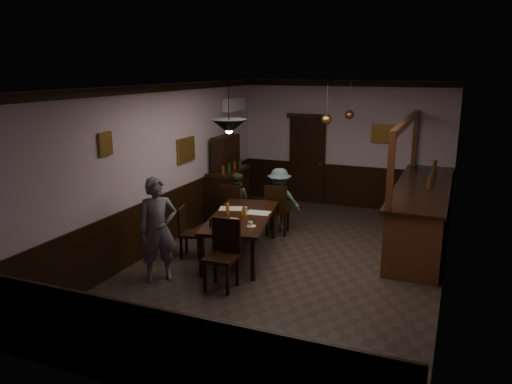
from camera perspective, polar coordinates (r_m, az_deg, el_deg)
The scene contains 31 objects.
room at distance 8.32m, azimuth 4.02°, elevation 1.63°, with size 5.01×8.01×3.01m.
dining_table at distance 8.82m, azimuth -1.70°, elevation -3.10°, with size 1.42×2.36×0.75m.
chair_far_left at distance 10.14m, azimuth -2.71°, elevation -1.58°, with size 0.44×0.44×1.01m.
chair_far_right at distance 9.96m, azimuth 2.40°, elevation -1.78°, with size 0.51×0.51×1.04m.
chair_near at distance 7.64m, azimuth -3.76°, elevation -6.70°, with size 0.48×0.48×1.06m.
chair_side at distance 8.93m, azimuth -7.79°, elevation -4.29°, with size 0.47×0.47×0.90m.
person_standing at distance 7.94m, azimuth -11.14°, elevation -4.23°, with size 0.61×0.40×1.66m, color slate.
person_seated_left at distance 10.39m, azimuth -2.25°, elevation -0.97°, with size 0.58×0.45×1.19m, color #424529.
person_seated_right at distance 10.21m, azimuth 2.67°, elevation -0.89°, with size 0.85×0.49×1.31m, color slate.
newspaper_left at distance 9.22m, azimuth -2.89°, elevation -1.90°, with size 0.42×0.30×0.01m, color silver.
newspaper_right at distance 8.94m, azimuth 0.23°, elevation -2.39°, with size 0.42×0.30×0.01m, color silver.
napkin at distance 8.58m, azimuth -2.65°, elevation -3.13°, with size 0.15×0.15×0.00m, color #F9CD5C.
saucer at distance 8.19m, azimuth -0.54°, elevation -3.93°, with size 0.15×0.15×0.01m, color white.
coffee_cup at distance 8.18m, azimuth -0.62°, elevation -3.63°, with size 0.08×0.08×0.07m, color white.
pastry_plate at distance 8.27m, azimuth -3.16°, elevation -3.76°, with size 0.22×0.22×0.01m, color white.
pastry_ring_a at distance 8.32m, azimuth -2.85°, elevation -3.46°, with size 0.13×0.13×0.04m, color #C68C47.
pastry_ring_b at distance 8.35m, azimuth -2.66°, elevation -3.39°, with size 0.13×0.13×0.04m, color #C68C47.
soda_can at distance 8.69m, azimuth -1.44°, elevation -2.49°, with size 0.07×0.07×0.12m, color orange.
beer_glass at distance 8.86m, azimuth -3.27°, elevation -1.92°, with size 0.06×0.06×0.20m, color #BF721E.
water_glass at distance 8.79m, azimuth -1.19°, elevation -2.19°, with size 0.06×0.06×0.15m, color silver.
pepper_mill at distance 8.20m, azimuth -5.21°, elevation -3.50°, with size 0.04×0.04×0.14m, color black.
sideboard at distance 11.25m, azimuth -3.25°, elevation 0.90°, with size 0.49×1.38×1.82m.
bar_counter at distance 10.07m, azimuth 18.41°, elevation -2.16°, with size 0.98×4.22×2.36m.
door_back at distance 12.37m, azimuth 5.86°, elevation 3.57°, with size 0.90×0.06×2.10m, color black.
ac_unit at distance 11.74m, azimuth -2.52°, elevation 9.96°, with size 0.20×0.85×0.30m.
picture_left_small at distance 7.99m, azimuth -16.82°, elevation 5.29°, with size 0.04×0.28×0.36m.
picture_left_large at distance 10.01m, azimuth -7.98°, elevation 4.81°, with size 0.04×0.62×0.48m.
picture_back at distance 11.88m, azimuth 14.35°, elevation 6.44°, with size 0.55×0.04×0.42m.
pendant_iron at distance 7.70m, azimuth -3.11°, elevation 7.48°, with size 0.56×0.56×0.70m.
pendant_brass_mid at distance 9.91m, azimuth 8.06°, elevation 8.20°, with size 0.20×0.20×0.81m.
pendant_brass_far at distance 11.00m, azimuth 10.64°, elevation 8.67°, with size 0.20×0.20×0.81m.
Camera 1 is at (2.56, -7.71, 3.29)m, focal length 35.00 mm.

